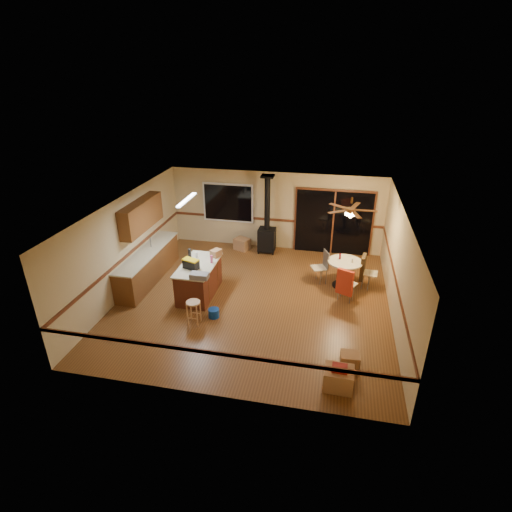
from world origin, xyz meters
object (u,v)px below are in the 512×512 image
(bar_stool, at_px, (194,313))
(box_under_window, at_px, (242,244))
(box_corner_a, at_px, (338,378))
(blue_bucket, at_px, (214,313))
(wood_stove, at_px, (267,232))
(kitchen_island, at_px, (199,279))
(dining_table, at_px, (344,269))
(chair_near, at_px, (345,282))
(chair_right, at_px, (364,267))
(toolbox_grey, at_px, (199,276))
(box_corner_b, at_px, (350,360))
(toolbox_black, at_px, (191,264))
(chair_left, at_px, (323,263))

(bar_stool, xyz_separation_m, box_under_window, (0.12, 4.45, -0.11))
(box_under_window, bearing_deg, box_corner_a, -60.72)
(blue_bucket, distance_m, box_corner_a, 3.56)
(wood_stove, bearing_deg, kitchen_island, -113.09)
(dining_table, height_order, chair_near, chair_near)
(box_under_window, bearing_deg, chair_right, -24.65)
(toolbox_grey, bearing_deg, box_corner_b, -21.33)
(toolbox_black, relative_size, box_corner_a, 0.73)
(chair_right, bearing_deg, box_corner_a, -98.04)
(blue_bucket, relative_size, box_corner_b, 0.69)
(bar_stool, distance_m, chair_left, 3.98)
(chair_right, relative_size, box_corner_a, 1.25)
(chair_left, relative_size, box_corner_b, 1.35)
(toolbox_grey, bearing_deg, dining_table, 28.98)
(kitchen_island, height_order, chair_near, chair_near)
(chair_right, bearing_deg, blue_bucket, -147.69)
(box_corner_b, bearing_deg, wood_stove, 117.20)
(toolbox_grey, height_order, box_corner_a, toolbox_grey)
(kitchen_island, bearing_deg, chair_left, 23.18)
(toolbox_grey, xyz_separation_m, chair_near, (3.55, 1.09, -0.37))
(kitchen_island, height_order, toolbox_grey, toolbox_grey)
(toolbox_grey, bearing_deg, chair_near, 17.07)
(wood_stove, xyz_separation_m, bar_stool, (-0.98, -4.40, -0.42))
(chair_left, height_order, box_corner_b, chair_left)
(chair_left, height_order, box_under_window, chair_left)
(chair_left, bearing_deg, kitchen_island, -156.82)
(wood_stove, height_order, box_corner_b, wood_stove)
(bar_stool, relative_size, chair_near, 0.88)
(bar_stool, height_order, chair_right, chair_right)
(dining_table, relative_size, chair_near, 1.36)
(chair_right, bearing_deg, box_under_window, 155.35)
(box_corner_b, bearing_deg, toolbox_grey, 158.67)
(toolbox_black, distance_m, chair_left, 3.71)
(toolbox_black, distance_m, box_corner_b, 4.59)
(bar_stool, xyz_separation_m, dining_table, (3.49, 2.59, 0.23))
(blue_bucket, bearing_deg, chair_left, 43.21)
(toolbox_black, bearing_deg, bar_stool, -69.10)
(dining_table, distance_m, box_under_window, 3.87)
(bar_stool, bearing_deg, blue_bucket, 44.05)
(kitchen_island, distance_m, blue_bucket, 1.26)
(chair_left, xyz_separation_m, chair_near, (0.62, -1.01, 0.01))
(blue_bucket, xyz_separation_m, box_corner_a, (3.06, -1.82, 0.10))
(bar_stool, distance_m, chair_near, 3.92)
(box_under_window, bearing_deg, chair_near, -38.81)
(blue_bucket, xyz_separation_m, box_under_window, (-0.25, 4.09, 0.08))
(wood_stove, bearing_deg, box_corner_a, -67.25)
(toolbox_black, bearing_deg, box_corner_b, -25.18)
(blue_bucket, bearing_deg, toolbox_grey, 146.99)
(blue_bucket, bearing_deg, box_corner_a, -30.72)
(bar_stool, bearing_deg, dining_table, 36.50)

